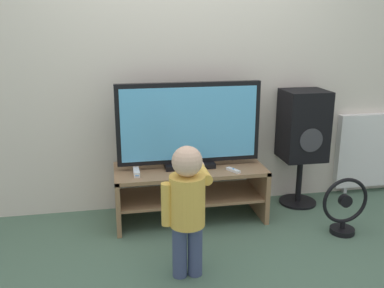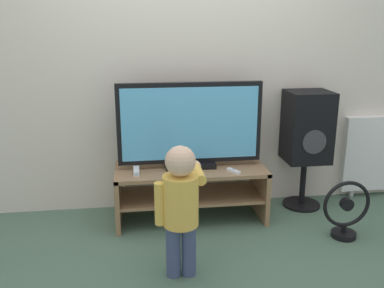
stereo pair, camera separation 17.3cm
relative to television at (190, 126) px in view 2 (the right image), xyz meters
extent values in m
plane|color=#4C6B56|center=(0.00, -0.27, -0.78)|extent=(16.00, 16.00, 0.00)
cube|color=silver|center=(0.00, 0.31, 0.52)|extent=(10.00, 0.06, 2.60)
cube|color=#93704C|center=(0.00, -0.02, -0.35)|extent=(1.21, 0.50, 0.03)
cube|color=#93704C|center=(0.00, -0.02, -0.58)|extent=(1.17, 0.46, 0.02)
cube|color=#93704C|center=(-0.59, -0.02, -0.56)|extent=(0.04, 0.50, 0.44)
cube|color=#93704C|center=(0.59, -0.02, -0.56)|extent=(0.04, 0.50, 0.44)
cube|color=black|center=(0.00, 0.00, -0.32)|extent=(0.40, 0.20, 0.04)
cube|color=black|center=(0.00, 0.00, 0.03)|extent=(1.15, 0.05, 0.65)
cube|color=#59B2EA|center=(0.00, -0.03, 0.03)|extent=(1.08, 0.01, 0.58)
cube|color=white|center=(-0.43, -0.11, -0.32)|extent=(0.05, 0.15, 0.04)
cube|color=#3F8CE5|center=(-0.43, -0.19, -0.32)|extent=(0.03, 0.00, 0.01)
cube|color=white|center=(0.32, -0.18, -0.33)|extent=(0.09, 0.13, 0.02)
cylinder|color=#337FD8|center=(0.32, -0.18, -0.31)|extent=(0.01, 0.01, 0.00)
cylinder|color=#3F4C72|center=(-0.22, -0.84, -0.60)|extent=(0.09, 0.09, 0.36)
cylinder|color=#3F4C72|center=(-0.12, -0.84, -0.60)|extent=(0.09, 0.09, 0.36)
cylinder|color=#E5B74C|center=(-0.17, -0.84, -0.26)|extent=(0.22, 0.22, 0.32)
sphere|color=beige|center=(-0.17, -0.84, -0.01)|extent=(0.19, 0.19, 0.19)
cylinder|color=#E5B74C|center=(-0.30, -0.84, -0.27)|extent=(0.07, 0.07, 0.27)
cylinder|color=#E5B74C|center=(-0.04, -0.71, -0.14)|extent=(0.07, 0.27, 0.07)
sphere|color=beige|center=(-0.04, -0.57, -0.14)|extent=(0.08, 0.08, 0.08)
cube|color=white|center=(-0.04, -0.53, -0.14)|extent=(0.03, 0.13, 0.02)
cylinder|color=black|center=(1.01, 0.09, -0.77)|extent=(0.33, 0.33, 0.02)
cylinder|color=black|center=(1.01, 0.09, -0.57)|extent=(0.05, 0.05, 0.42)
cube|color=black|center=(1.01, 0.09, -0.06)|extent=(0.36, 0.33, 0.60)
cylinder|color=#38383D|center=(1.01, -0.08, -0.15)|extent=(0.20, 0.01, 0.20)
cylinder|color=black|center=(1.11, -0.51, -0.76)|extent=(0.19, 0.19, 0.04)
cylinder|color=black|center=(1.11, -0.51, -0.71)|extent=(0.04, 0.04, 0.06)
torus|color=black|center=(1.11, -0.51, -0.51)|extent=(0.37, 0.03, 0.37)
cylinder|color=black|center=(1.11, -0.51, -0.51)|extent=(0.09, 0.05, 0.09)
cube|color=white|center=(1.82, 0.24, -0.37)|extent=(0.75, 0.08, 0.70)
cube|color=silver|center=(1.55, 0.24, -0.75)|extent=(0.03, 0.05, 0.06)
camera|label=1|loc=(-0.59, -3.23, 0.80)|focal=40.00mm
camera|label=2|loc=(-0.42, -3.26, 0.80)|focal=40.00mm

